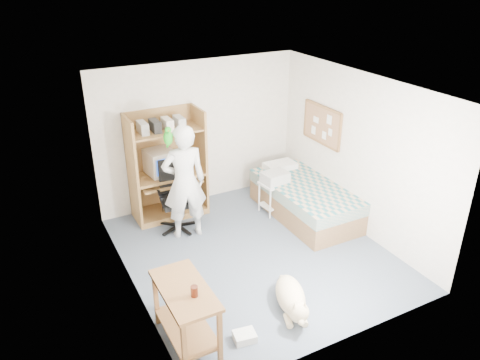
{
  "coord_description": "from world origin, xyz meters",
  "views": [
    {
      "loc": [
        -2.9,
        -5.06,
        3.96
      ],
      "look_at": [
        -0.05,
        0.38,
        1.05
      ],
      "focal_mm": 35.0,
      "sensor_mm": 36.0,
      "label": 1
    }
  ],
  "objects_px": {
    "office_chair": "(176,205)",
    "person": "(184,182)",
    "side_desk": "(186,307)",
    "dog": "(292,298)",
    "printer_cart": "(274,192)",
    "computer_hutch": "(167,169)",
    "bed": "(304,200)"
  },
  "relations": [
    {
      "from": "office_chair",
      "to": "person",
      "type": "bearing_deg",
      "value": -74.31
    },
    {
      "from": "side_desk",
      "to": "person",
      "type": "distance_m",
      "value": 2.35
    },
    {
      "from": "dog",
      "to": "printer_cart",
      "type": "bearing_deg",
      "value": 83.45
    },
    {
      "from": "office_chair",
      "to": "printer_cart",
      "type": "relative_size",
      "value": 1.97
    },
    {
      "from": "office_chair",
      "to": "dog",
      "type": "bearing_deg",
      "value": -70.19
    },
    {
      "from": "computer_hutch",
      "to": "person",
      "type": "relative_size",
      "value": 0.99
    },
    {
      "from": "bed",
      "to": "office_chair",
      "type": "height_order",
      "value": "office_chair"
    },
    {
      "from": "side_desk",
      "to": "bed",
      "type": "bearing_deg",
      "value": 32.5
    },
    {
      "from": "printer_cart",
      "to": "bed",
      "type": "bearing_deg",
      "value": -46.64
    },
    {
      "from": "office_chair",
      "to": "printer_cart",
      "type": "bearing_deg",
      "value": -2.71
    },
    {
      "from": "person",
      "to": "printer_cart",
      "type": "distance_m",
      "value": 1.7
    },
    {
      "from": "office_chair",
      "to": "person",
      "type": "distance_m",
      "value": 0.61
    },
    {
      "from": "person",
      "to": "printer_cart",
      "type": "bearing_deg",
      "value": -172.09
    },
    {
      "from": "printer_cart",
      "to": "computer_hutch",
      "type": "bearing_deg",
      "value": 148.02
    },
    {
      "from": "bed",
      "to": "printer_cart",
      "type": "distance_m",
      "value": 0.52
    },
    {
      "from": "office_chair",
      "to": "bed",
      "type": "bearing_deg",
      "value": -9.57
    },
    {
      "from": "office_chair",
      "to": "printer_cart",
      "type": "height_order",
      "value": "office_chair"
    },
    {
      "from": "office_chair",
      "to": "person",
      "type": "height_order",
      "value": "person"
    },
    {
      "from": "computer_hutch",
      "to": "dog",
      "type": "relative_size",
      "value": 1.74
    },
    {
      "from": "side_desk",
      "to": "printer_cart",
      "type": "relative_size",
      "value": 1.79
    },
    {
      "from": "bed",
      "to": "printer_cart",
      "type": "xyz_separation_m",
      "value": [
        -0.39,
        0.33,
        0.08
      ]
    },
    {
      "from": "side_desk",
      "to": "dog",
      "type": "bearing_deg",
      "value": -3.9
    },
    {
      "from": "side_desk",
      "to": "person",
      "type": "height_order",
      "value": "person"
    },
    {
      "from": "office_chair",
      "to": "printer_cart",
      "type": "distance_m",
      "value": 1.68
    },
    {
      "from": "computer_hutch",
      "to": "person",
      "type": "height_order",
      "value": "person"
    },
    {
      "from": "office_chair",
      "to": "dog",
      "type": "xyz_separation_m",
      "value": [
        0.53,
        -2.55,
        -0.22
      ]
    },
    {
      "from": "side_desk",
      "to": "printer_cart",
      "type": "distance_m",
      "value": 3.27
    },
    {
      "from": "bed",
      "to": "person",
      "type": "bearing_deg",
      "value": 170.43
    },
    {
      "from": "bed",
      "to": "dog",
      "type": "relative_size",
      "value": 1.95
    },
    {
      "from": "bed",
      "to": "person",
      "type": "distance_m",
      "value": 2.12
    },
    {
      "from": "bed",
      "to": "computer_hutch",
      "type": "bearing_deg",
      "value": 150.71
    },
    {
      "from": "printer_cart",
      "to": "dog",
      "type": "bearing_deg",
      "value": -122.41
    }
  ]
}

